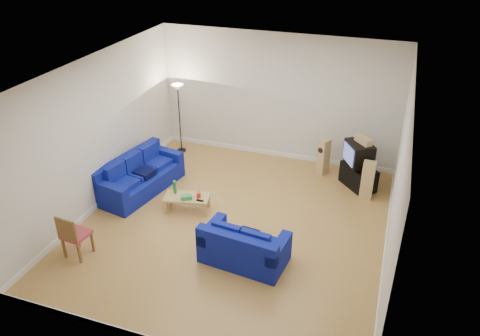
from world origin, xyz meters
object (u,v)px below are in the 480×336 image
(sofa_loveseat, at_px, (243,249))
(coffee_table, at_px, (187,199))
(sofa_three_seat, at_px, (138,178))
(television, at_px, (359,153))
(tv_stand, at_px, (358,177))

(sofa_loveseat, distance_m, coffee_table, 2.06)
(sofa_three_seat, distance_m, sofa_loveseat, 3.47)
(coffee_table, bearing_deg, sofa_three_seat, 163.58)
(coffee_table, xyz_separation_m, television, (3.27, 2.15, 0.59))
(sofa_three_seat, distance_m, tv_stand, 5.05)
(sofa_three_seat, relative_size, coffee_table, 2.22)
(sofa_three_seat, distance_m, coffee_table, 1.46)
(sofa_three_seat, xyz_separation_m, television, (4.67, 1.74, 0.57))
(sofa_loveseat, xyz_separation_m, tv_stand, (1.66, 3.41, -0.03))
(television, bearing_deg, sofa_three_seat, -99.68)
(sofa_loveseat, xyz_separation_m, coffee_table, (-1.67, 1.21, 0.00))
(sofa_three_seat, bearing_deg, sofa_loveseat, 73.22)
(coffee_table, height_order, television, television)
(sofa_three_seat, relative_size, sofa_loveseat, 1.41)
(sofa_three_seat, bearing_deg, television, 121.53)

